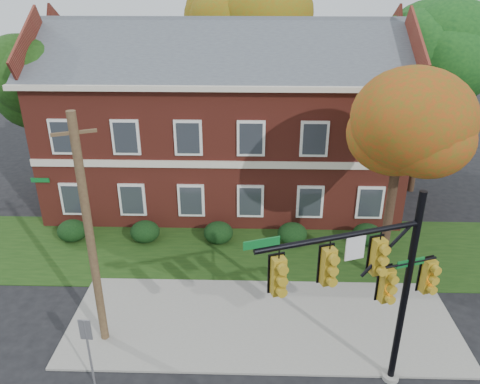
{
  "coord_description": "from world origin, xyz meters",
  "views": [
    {
      "loc": [
        -0.43,
        -12.6,
        11.48
      ],
      "look_at": [
        -0.87,
        3.0,
        4.35
      ],
      "focal_mm": 35.0,
      "sensor_mm": 36.0,
      "label": 1
    }
  ],
  "objects_px": {
    "traffic_signal": "(373,279)",
    "sign_post": "(87,342)",
    "hedge_far_left": "(72,231)",
    "apartment_building": "(224,112)",
    "tree_near_right": "(410,125)",
    "tree_left_rear": "(30,83)",
    "hedge_right": "(292,234)",
    "hedge_far_right": "(367,235)",
    "hedge_left": "(145,232)",
    "tree_far_rear": "(250,23)",
    "hedge_center": "(218,233)",
    "tree_right_rear": "(441,50)",
    "utility_pole": "(90,236)"
  },
  "relations": [
    {
      "from": "hedge_center",
      "to": "hedge_far_right",
      "type": "distance_m",
      "value": 7.0
    },
    {
      "from": "tree_near_right",
      "to": "traffic_signal",
      "type": "distance_m",
      "value": 6.75
    },
    {
      "from": "hedge_right",
      "to": "tree_far_rear",
      "type": "distance_m",
      "value": 15.66
    },
    {
      "from": "hedge_left",
      "to": "hedge_center",
      "type": "relative_size",
      "value": 1.0
    },
    {
      "from": "hedge_far_left",
      "to": "hedge_right",
      "type": "distance_m",
      "value": 10.5
    },
    {
      "from": "utility_pole",
      "to": "apartment_building",
      "type": "bearing_deg",
      "value": 50.09
    },
    {
      "from": "tree_far_rear",
      "to": "utility_pole",
      "type": "bearing_deg",
      "value": -103.75
    },
    {
      "from": "hedge_right",
      "to": "traffic_signal",
      "type": "bearing_deg",
      "value": -80.73
    },
    {
      "from": "tree_far_rear",
      "to": "traffic_signal",
      "type": "relative_size",
      "value": 1.77
    },
    {
      "from": "sign_post",
      "to": "hedge_right",
      "type": "bearing_deg",
      "value": 55.71
    },
    {
      "from": "hedge_left",
      "to": "traffic_signal",
      "type": "xyz_separation_m",
      "value": [
        8.4,
        -8.6,
        3.5
      ]
    },
    {
      "from": "tree_near_right",
      "to": "utility_pole",
      "type": "xyz_separation_m",
      "value": [
        -10.72,
        -3.86,
        -2.54
      ]
    },
    {
      "from": "hedge_right",
      "to": "utility_pole",
      "type": "xyz_separation_m",
      "value": [
        -7.0,
        -6.69,
        3.61
      ]
    },
    {
      "from": "hedge_right",
      "to": "utility_pole",
      "type": "height_order",
      "value": "utility_pole"
    },
    {
      "from": "hedge_far_left",
      "to": "traffic_signal",
      "type": "xyz_separation_m",
      "value": [
        11.9,
        -8.6,
        3.5
      ]
    },
    {
      "from": "traffic_signal",
      "to": "sign_post",
      "type": "height_order",
      "value": "traffic_signal"
    },
    {
      "from": "tree_left_rear",
      "to": "utility_pole",
      "type": "height_order",
      "value": "tree_left_rear"
    },
    {
      "from": "tree_left_rear",
      "to": "traffic_signal",
      "type": "xyz_separation_m",
      "value": [
        14.63,
        -12.73,
        -2.65
      ]
    },
    {
      "from": "hedge_right",
      "to": "hedge_center",
      "type": "bearing_deg",
      "value": 180.0
    },
    {
      "from": "hedge_far_left",
      "to": "hedge_far_right",
      "type": "relative_size",
      "value": 1.0
    },
    {
      "from": "tree_right_rear",
      "to": "hedge_far_left",
      "type": "bearing_deg",
      "value": -161.55
    },
    {
      "from": "sign_post",
      "to": "utility_pole",
      "type": "bearing_deg",
      "value": 100.63
    },
    {
      "from": "traffic_signal",
      "to": "sign_post",
      "type": "relative_size",
      "value": 2.58
    },
    {
      "from": "apartment_building",
      "to": "hedge_right",
      "type": "bearing_deg",
      "value": -56.33
    },
    {
      "from": "hedge_far_left",
      "to": "hedge_far_right",
      "type": "xyz_separation_m",
      "value": [
        14.0,
        0.0,
        0.0
      ]
    },
    {
      "from": "tree_near_right",
      "to": "tree_left_rear",
      "type": "relative_size",
      "value": 0.97
    },
    {
      "from": "tree_near_right",
      "to": "hedge_far_left",
      "type": "bearing_deg",
      "value": 168.73
    },
    {
      "from": "tree_left_rear",
      "to": "tree_near_right",
      "type": "bearing_deg",
      "value": -22.36
    },
    {
      "from": "hedge_far_left",
      "to": "hedge_left",
      "type": "height_order",
      "value": "same"
    },
    {
      "from": "hedge_right",
      "to": "tree_near_right",
      "type": "xyz_separation_m",
      "value": [
        3.72,
        -2.83,
        6.14
      ]
    },
    {
      "from": "tree_right_rear",
      "to": "tree_left_rear",
      "type": "bearing_deg",
      "value": -174.64
    },
    {
      "from": "hedge_center",
      "to": "tree_left_rear",
      "type": "xyz_separation_m",
      "value": [
        -9.73,
        4.14,
        6.16
      ]
    },
    {
      "from": "hedge_far_left",
      "to": "hedge_center",
      "type": "relative_size",
      "value": 1.0
    },
    {
      "from": "hedge_center",
      "to": "hedge_right",
      "type": "height_order",
      "value": "same"
    },
    {
      "from": "apartment_building",
      "to": "hedge_far_right",
      "type": "xyz_separation_m",
      "value": [
        7.0,
        -5.25,
        -4.46
      ]
    },
    {
      "from": "tree_near_right",
      "to": "sign_post",
      "type": "bearing_deg",
      "value": -150.75
    },
    {
      "from": "hedge_left",
      "to": "hedge_far_right",
      "type": "relative_size",
      "value": 1.0
    },
    {
      "from": "tree_left_rear",
      "to": "utility_pole",
      "type": "relative_size",
      "value": 1.09
    },
    {
      "from": "apartment_building",
      "to": "tree_near_right",
      "type": "relative_size",
      "value": 2.19
    },
    {
      "from": "tree_left_rear",
      "to": "sign_post",
      "type": "distance_m",
      "value": 15.22
    },
    {
      "from": "tree_near_right",
      "to": "apartment_building",
      "type": "bearing_deg",
      "value": 131.77
    },
    {
      "from": "hedge_right",
      "to": "tree_left_rear",
      "type": "xyz_separation_m",
      "value": [
        -13.23,
        4.14,
        6.16
      ]
    },
    {
      "from": "utility_pole",
      "to": "sign_post",
      "type": "distance_m",
      "value": 3.16
    },
    {
      "from": "tree_left_rear",
      "to": "hedge_center",
      "type": "bearing_deg",
      "value": -23.04
    },
    {
      "from": "tree_far_rear",
      "to": "sign_post",
      "type": "height_order",
      "value": "tree_far_rear"
    },
    {
      "from": "hedge_center",
      "to": "hedge_far_right",
      "type": "height_order",
      "value": "same"
    },
    {
      "from": "hedge_far_left",
      "to": "hedge_far_right",
      "type": "distance_m",
      "value": 14.0
    },
    {
      "from": "tree_far_rear",
      "to": "hedge_right",
      "type": "bearing_deg",
      "value": -80.64
    },
    {
      "from": "apartment_building",
      "to": "traffic_signal",
      "type": "height_order",
      "value": "apartment_building"
    },
    {
      "from": "hedge_left",
      "to": "tree_far_rear",
      "type": "height_order",
      "value": "tree_far_rear"
    }
  ]
}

